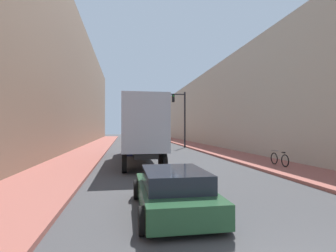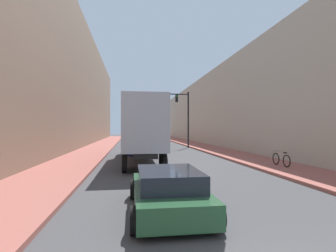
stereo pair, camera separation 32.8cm
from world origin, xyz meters
TOP-DOWN VIEW (x-y plane):
  - sidewalk_right at (6.31, 30.00)m, footprint 3.46×80.00m
  - sidewalk_left at (-6.31, 30.00)m, footprint 3.46×80.00m
  - building_right at (11.05, 30.00)m, footprint 6.00×80.00m
  - building_left at (-11.05, 30.00)m, footprint 6.00×80.00m
  - semi_truck at (-1.78, 16.27)m, footprint 2.44×12.41m
  - sedan_car at (-1.47, 4.73)m, footprint 2.14×4.29m
  - traffic_signal_gantry at (2.94, 28.60)m, footprint 5.85×0.35m
  - parked_bicycle at (6.25, 11.64)m, footprint 0.44×1.82m

SIDE VIEW (x-z plane):
  - sidewalk_right at x=6.31m, z-range 0.00..0.15m
  - sidewalk_left at x=-6.31m, z-range 0.00..0.15m
  - parked_bicycle at x=6.25m, z-range 0.10..0.96m
  - sedan_car at x=-1.47m, z-range -0.02..1.20m
  - semi_truck at x=-1.78m, z-range 0.20..4.39m
  - traffic_signal_gantry at x=2.94m, z-range 1.42..8.21m
  - building_right at x=11.05m, z-range 0.00..10.04m
  - building_left at x=-11.05m, z-range 0.00..15.70m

